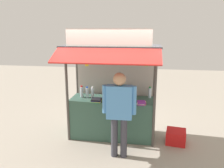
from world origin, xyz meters
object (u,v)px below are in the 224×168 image
water_bottle_right (87,92)px  magazine_stack_far_left (97,100)px  water_bottle_rear_center (123,92)px  plastic_crate (176,137)px  water_bottle_back_left (82,92)px  banana_bunch_rightmost (146,62)px  water_bottle_front_right (116,92)px  water_bottle_center (150,93)px  vendor_person (119,108)px  magazine_stack_back_right (141,103)px  banana_bunch_inner_left (87,63)px  water_bottle_front_left (93,92)px

water_bottle_right → magazine_stack_far_left: (0.28, -0.27, -0.10)m
water_bottle_rear_center → plastic_crate: 1.55m
water_bottle_back_left → plastic_crate: 2.39m
banana_bunch_rightmost → plastic_crate: (0.71, 0.33, -1.72)m
plastic_crate → water_bottle_front_right: bearing=168.9°
water_bottle_front_right → water_bottle_center: bearing=3.3°
water_bottle_center → water_bottle_front_right: size_ratio=1.15×
water_bottle_front_right → banana_bunch_rightmost: bearing=-40.7°
water_bottle_front_right → vendor_person: (0.22, -1.03, -0.01)m
water_bottle_center → magazine_stack_far_left: 1.26m
banana_bunch_rightmost → plastic_crate: bearing=24.6°
magazine_stack_back_right → water_bottle_back_left: bearing=169.0°
water_bottle_right → water_bottle_center: bearing=7.5°
water_bottle_center → banana_bunch_inner_left: (-1.32, -0.65, 0.77)m
water_bottle_front_right → water_bottle_front_left: bearing=-166.4°
water_bottle_center → plastic_crate: 1.15m
banana_bunch_rightmost → water_bottle_rear_center: bearing=131.1°
water_bottle_rear_center → magazine_stack_far_left: size_ratio=0.79×
water_bottle_center → water_bottle_front_left: size_ratio=1.02×
water_bottle_front_left → banana_bunch_inner_left: banana_bunch_inner_left is taller
water_bottle_center → vendor_person: 1.23m
water_bottle_rear_center → water_bottle_back_left: size_ratio=0.91×
water_bottle_right → magazine_stack_back_right: water_bottle_right is taller
water_bottle_center → water_bottle_right: bearing=-172.5°
water_bottle_rear_center → magazine_stack_back_right: water_bottle_rear_center is taller
water_bottle_right → banana_bunch_rightmost: (1.36, -0.46, 0.80)m
water_bottle_back_left → plastic_crate: water_bottle_back_left is taller
banana_bunch_rightmost → banana_bunch_inner_left: bearing=-179.9°
banana_bunch_inner_left → plastic_crate: banana_bunch_inner_left is taller
water_bottle_rear_center → water_bottle_front_right: bearing=175.9°
magazine_stack_far_left → vendor_person: size_ratio=0.19×
banana_bunch_inner_left → plastic_crate: 2.59m
water_bottle_right → water_bottle_back_left: bearing=-175.8°
water_bottle_rear_center → vendor_person: bearing=-88.4°
water_bottle_rear_center → banana_bunch_rightmost: (0.51, -0.59, 0.81)m
magazine_stack_far_left → plastic_crate: bearing=4.5°
water_bottle_rear_center → water_bottle_back_left: water_bottle_back_left is taller
magazine_stack_back_right → magazine_stack_far_left: bearing=179.3°
magazine_stack_far_left → magazine_stack_back_right: bearing=-0.7°
magazine_stack_far_left → water_bottle_rear_center: bearing=35.7°
banana_bunch_inner_left → vendor_person: 1.17m
water_bottle_center → water_bottle_front_left: 1.34m
water_bottle_center → water_bottle_front_left: (-1.33, -0.17, -0.00)m
water_bottle_center → banana_bunch_rightmost: bearing=-98.7°
magazine_stack_back_right → banana_bunch_inner_left: 1.45m
water_bottle_rear_center → banana_bunch_inner_left: (-0.71, -0.59, 0.77)m
water_bottle_back_left → water_bottle_front_left: water_bottle_back_left is taller
water_bottle_front_right → water_bottle_right: 0.67m
plastic_crate → magazine_stack_back_right: bearing=-169.0°
water_bottle_front_left → plastic_crate: 2.15m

